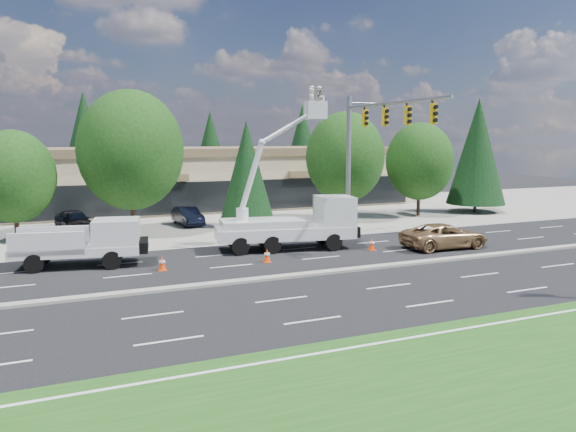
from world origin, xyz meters
name	(u,v)px	position (x,y,z in m)	size (l,w,h in m)	color
ground	(254,281)	(0.00, 0.00, 0.00)	(140.00, 140.00, 0.00)	black
concrete_apron	(164,221)	(0.00, 20.00, 0.01)	(140.00, 22.00, 0.01)	gray
grass_verge	(444,408)	(0.00, -13.00, 0.01)	(140.00, 10.00, 0.01)	#1B4714
road_median	(254,280)	(0.00, 0.00, 0.06)	(120.00, 0.55, 0.12)	gray
strip_mall	(142,177)	(0.00, 29.97, 2.83)	(50.40, 15.40, 5.50)	tan
tree_front_c	(14,177)	(-10.00, 15.00, 4.01)	(4.94, 4.94, 6.86)	#332114
tree_front_d	(131,150)	(-3.00, 15.00, 5.56)	(6.85, 6.85, 9.50)	#332114
tree_front_e	(247,170)	(5.00, 15.00, 4.07)	(3.85, 3.85, 7.59)	#332114
tree_front_f	(345,157)	(13.00, 15.00, 4.91)	(6.05, 6.05, 8.39)	#332114
tree_front_g	(420,161)	(20.00, 15.00, 4.48)	(5.51, 5.51, 7.65)	#332114
tree_front_h	(477,151)	(26.00, 15.00, 5.25)	(4.97, 4.97, 9.79)	#332114
tree_back_b	(85,141)	(-4.00, 42.00, 6.12)	(5.78, 5.78, 11.40)	#332114
tree_back_c	(211,149)	(10.00, 42.00, 5.15)	(4.87, 4.87, 9.61)	#332114
tree_back_d	(302,144)	(22.00, 42.00, 5.70)	(5.39, 5.39, 10.63)	#332114
signal_mast	(367,143)	(10.03, 7.04, 6.06)	(2.76, 10.16, 9.00)	gray
utility_pickup	(86,247)	(-6.57, 6.11, 0.95)	(6.34, 3.31, 2.31)	silver
bucket_truck	(296,215)	(4.82, 6.02, 1.95)	(8.16, 3.72, 9.23)	silver
traffic_cone_b	(162,263)	(-3.31, 3.71, 0.34)	(0.40, 0.40, 0.70)	#F44107
traffic_cone_c	(267,256)	(1.97, 3.39, 0.34)	(0.40, 0.40, 0.70)	#F44107
traffic_cone_d	(372,244)	(8.61, 3.95, 0.34)	(0.40, 0.40, 0.70)	#F44107
minivan	(444,236)	(12.79, 2.80, 0.72)	(2.37, 5.15, 1.43)	#A88251
parked_car_west	(74,221)	(-6.56, 17.69, 0.75)	(1.77, 4.40, 1.50)	black
parked_car_east	(188,216)	(1.25, 17.49, 0.66)	(1.41, 4.04, 1.33)	black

